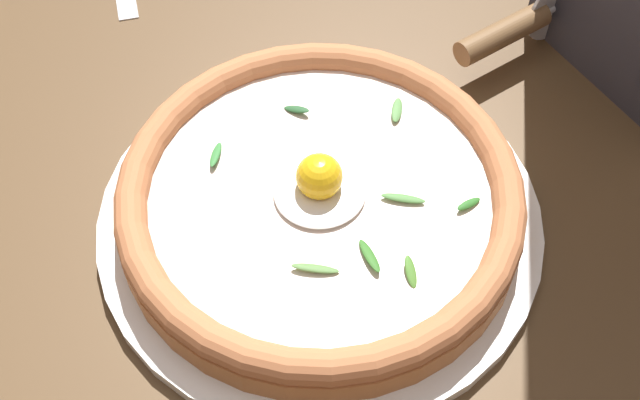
{
  "coord_description": "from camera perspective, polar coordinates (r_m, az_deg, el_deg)",
  "views": [
    {
      "loc": [
        -0.14,
        -0.29,
        0.53
      ],
      "look_at": [
        0.01,
        0.03,
        0.03
      ],
      "focal_mm": 47.2,
      "sensor_mm": 36.0,
      "label": 1
    }
  ],
  "objects": [
    {
      "name": "pizza_plate",
      "position": [
        0.63,
        -0.0,
        -1.38
      ],
      "size": [
        0.33,
        0.33,
        0.01
      ],
      "primitive_type": "cylinder",
      "color": "white",
      "rests_on": "ground"
    },
    {
      "name": "pizza_cutter",
      "position": [
        0.74,
        13.32,
        11.45
      ],
      "size": [
        0.15,
        0.04,
        0.07
      ],
      "color": "silver",
      "rests_on": "ground"
    },
    {
      "name": "ground_plane",
      "position": [
        0.63,
        -0.17,
        -4.61
      ],
      "size": [
        2.4,
        2.4,
        0.03
      ],
      "primitive_type": "cube",
      "color": "brown",
      "rests_on": "ground"
    },
    {
      "name": "pizza",
      "position": [
        0.61,
        0.0,
        0.05
      ],
      "size": [
        0.29,
        0.29,
        0.06
      ],
      "color": "#BE7642",
      "rests_on": "pizza_plate"
    }
  ]
}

